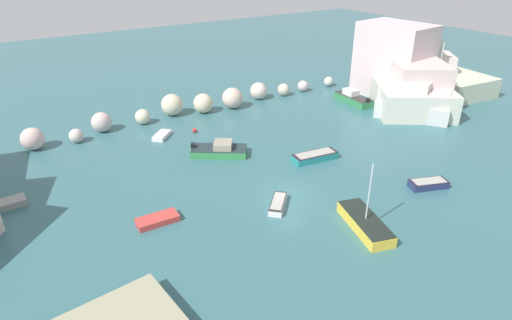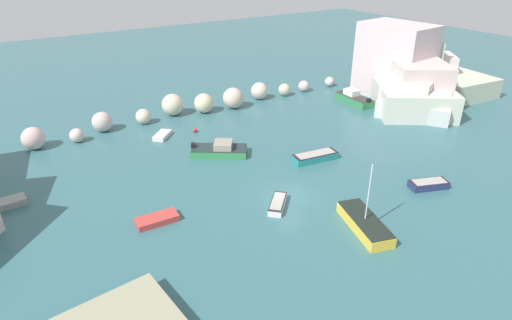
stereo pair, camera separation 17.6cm
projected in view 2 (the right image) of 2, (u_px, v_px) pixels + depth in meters
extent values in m
plane|color=#36676D|center=(290.00, 195.00, 35.17)|extent=(160.00, 160.00, 0.00)
cube|color=beige|center=(453.00, 85.00, 57.92)|extent=(8.87, 9.30, 2.61)
cube|color=beige|center=(416.00, 84.00, 52.99)|extent=(9.32, 9.84, 5.62)
cube|color=silver|center=(413.00, 99.00, 51.61)|extent=(11.75, 11.79, 3.18)
cube|color=beige|center=(410.00, 62.00, 59.93)|extent=(10.56, 10.72, 7.11)
cube|color=beige|center=(409.00, 94.00, 52.02)|extent=(8.09, 7.68, 4.20)
cube|color=beige|center=(420.00, 96.00, 52.52)|extent=(10.45, 10.25, 3.32)
cube|color=beige|center=(394.00, 60.00, 56.12)|extent=(6.95, 9.38, 9.33)
cube|color=beige|center=(422.00, 71.00, 59.81)|extent=(8.92, 8.47, 4.81)
cube|color=silver|center=(414.00, 106.00, 51.59)|extent=(10.31, 10.63, 1.87)
sphere|color=beige|center=(33.00, 138.00, 42.55)|extent=(2.25, 2.25, 2.25)
sphere|color=beige|center=(77.00, 135.00, 44.20)|extent=(1.45, 1.45, 1.45)
sphere|color=beige|center=(102.00, 122.00, 46.58)|extent=(2.16, 2.16, 2.16)
sphere|color=beige|center=(143.00, 116.00, 48.62)|extent=(1.71, 1.71, 1.71)
sphere|color=beige|center=(173.00, 105.00, 50.87)|extent=(2.56, 2.56, 2.56)
sphere|color=beige|center=(204.00, 103.00, 51.69)|extent=(2.34, 2.34, 2.34)
sphere|color=beige|center=(233.00, 98.00, 53.06)|extent=(2.56, 2.56, 2.56)
sphere|color=beige|center=(259.00, 91.00, 56.18)|extent=(2.19, 2.19, 2.19)
sphere|color=beige|center=(284.00, 90.00, 57.56)|extent=(1.63, 1.63, 1.63)
sphere|color=beige|center=(304.00, 86.00, 59.22)|extent=(1.50, 1.50, 1.50)
sphere|color=beige|center=(330.00, 82.00, 61.37)|extent=(1.35, 1.35, 1.35)
sphere|color=red|center=(195.00, 130.00, 46.68)|extent=(0.46, 0.46, 0.46)
cube|color=yellow|center=(364.00, 224.00, 30.88)|extent=(3.31, 5.62, 0.82)
cube|color=black|center=(365.00, 219.00, 30.68)|extent=(3.25, 5.51, 0.06)
cylinder|color=silver|center=(369.00, 193.00, 29.69)|extent=(0.10, 0.10, 4.42)
cube|color=#378A4C|center=(219.00, 151.00, 41.71)|extent=(5.62, 4.83, 0.69)
cube|color=#233135|center=(219.00, 148.00, 41.54)|extent=(5.51, 4.73, 0.06)
cube|color=#9E937F|center=(223.00, 145.00, 41.39)|extent=(2.46, 2.49, 0.67)
cube|color=black|center=(193.00, 145.00, 41.52)|extent=(0.55, 0.57, 0.50)
cube|color=#327E4A|center=(354.00, 100.00, 55.03)|extent=(2.22, 5.55, 0.88)
cube|color=#322F2E|center=(354.00, 96.00, 54.82)|extent=(2.18, 5.44, 0.06)
cube|color=silver|center=(352.00, 92.00, 55.10)|extent=(1.46, 1.86, 0.79)
cube|color=black|center=(369.00, 100.00, 52.72)|extent=(0.46, 0.38, 0.50)
cube|color=silver|center=(278.00, 204.00, 33.49)|extent=(2.83, 2.84, 0.48)
cube|color=#252625|center=(278.00, 201.00, 33.37)|extent=(2.77, 2.78, 0.06)
cube|color=#ADA89E|center=(278.00, 201.00, 33.36)|extent=(2.41, 2.41, 0.08)
cube|color=#CB403A|center=(157.00, 219.00, 31.67)|extent=(3.12, 1.52, 0.48)
cube|color=teal|center=(315.00, 157.00, 40.68)|extent=(4.57, 2.05, 0.63)
cube|color=#2D202D|center=(315.00, 154.00, 40.52)|extent=(4.48, 2.01, 0.06)
cube|color=#ADA89E|center=(315.00, 154.00, 40.52)|extent=(3.89, 1.75, 0.08)
cube|color=gray|center=(2.00, 205.00, 33.36)|extent=(3.52, 1.51, 0.55)
cube|color=white|center=(162.00, 135.00, 45.47)|extent=(2.57, 2.58, 0.45)
cube|color=navy|center=(429.00, 185.00, 36.11)|extent=(3.46, 2.35, 0.55)
cube|color=#282032|center=(429.00, 182.00, 35.97)|extent=(3.39, 2.30, 0.06)
cube|color=#ADA89E|center=(429.00, 181.00, 35.96)|extent=(2.94, 1.99, 0.08)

